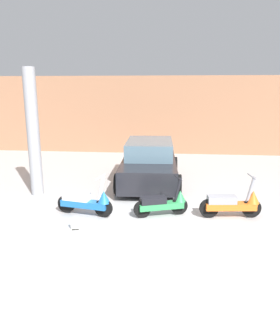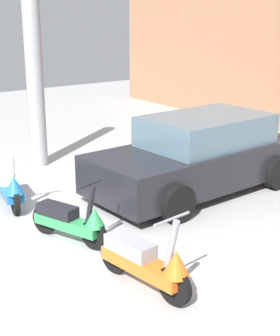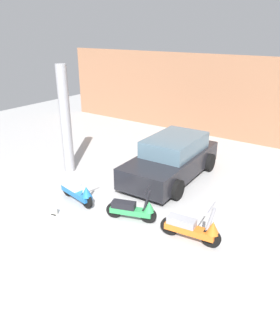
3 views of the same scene
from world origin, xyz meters
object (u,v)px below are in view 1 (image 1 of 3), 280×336
Objects in this scene: scooter_front_left at (87,201)px; scooter_front_center at (233,203)px; car_rear_left at (149,163)px; scooter_front_right at (163,203)px; placard_near_left_scooter at (75,225)px; support_column_side at (33,133)px.

scooter_front_left is 3.62m from scooter_front_center.
scooter_front_left is 0.97× the size of scooter_front_center.
scooter_front_left is at bearing -25.29° from car_rear_left.
scooter_front_right is at bearing 15.61° from scooter_front_left.
car_rear_left is (-2.29, 2.94, 0.29)m from scooter_front_center.
scooter_front_right is 2.22m from placard_near_left_scooter.
support_column_side is at bearing 160.28° from scooter_front_center.
car_rear_left is (-0.58, 3.00, 0.32)m from scooter_front_right.
scooter_front_center reaches higher than placard_near_left_scooter.
car_rear_left is 1.13× the size of support_column_side.
support_column_side is (-1.93, 1.50, 1.48)m from scooter_front_left.
car_rear_left is at bearing 81.90° from scooter_front_right.
support_column_side is at bearing 141.47° from scooter_front_right.
placard_near_left_scooter is (-1.95, -1.02, -0.23)m from scooter_front_right.
scooter_front_center is 3.73m from car_rear_left.
scooter_front_right is 1.71m from scooter_front_center.
scooter_front_center is 3.83m from placard_near_left_scooter.
placard_near_left_scooter is at bearing -171.43° from scooter_front_right.
placard_near_left_scooter is (-0.04, -0.88, -0.25)m from scooter_front_left.
scooter_front_center is 0.36× the size of car_rear_left.
scooter_front_left is at bearing 176.72° from scooter_front_center.
scooter_front_left is 5.68× the size of placard_near_left_scooter.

